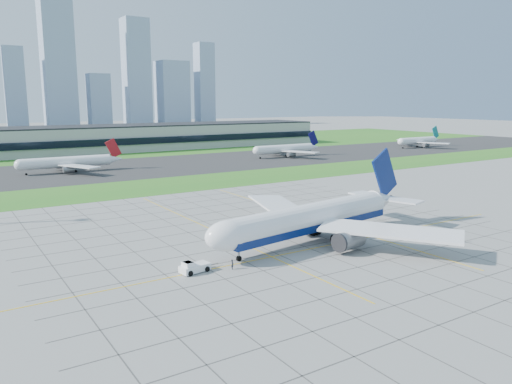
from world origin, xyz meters
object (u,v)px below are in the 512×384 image
pushback_tug (194,267)px  distant_jet_1 (68,162)px  airliner (312,218)px  distant_jet_3 (418,141)px  crew_near (232,264)px  distant_jet_2 (285,149)px  crew_far (461,239)px

pushback_tug → distant_jet_1: size_ratio=0.19×
airliner → distant_jet_3: 246.41m
crew_near → distant_jet_1: bearing=34.0°
pushback_tug → distant_jet_1: distant_jet_1 is taller
crew_near → distant_jet_1: size_ratio=0.04×
airliner → crew_near: size_ratio=32.42×
distant_jet_2 → distant_jet_3: 108.53m
distant_jet_1 → distant_jet_3: (223.92, -4.16, -0.00)m
pushback_tug → distant_jet_3: (234.72, 142.90, 3.49)m
crew_far → distant_jet_1: size_ratio=0.04×
crew_far → distant_jet_2: bearing=100.1°
distant_jet_1 → distant_jet_2: bearing=-1.2°
crew_near → distant_jet_1: (3.97, 149.36, 3.55)m
distant_jet_1 → pushback_tug: bearing=-94.2°
crew_far → pushback_tug: bearing=-160.5°
crew_near → distant_jet_1: 149.46m
pushback_tug → distant_jet_2: size_ratio=0.19×
distant_jet_1 → airliner: bearing=-81.9°
crew_far → distant_jet_3: size_ratio=0.04×
distant_jet_2 → distant_jet_3: bearing=-0.9°
distant_jet_1 → distant_jet_2: same height
pushback_tug → distant_jet_2: (126.20, 144.67, 3.49)m
pushback_tug → distant_jet_1: (10.79, 147.06, 3.49)m
pushback_tug → crew_near: bearing=-27.3°
crew_near → crew_far: (51.00, -11.94, -0.04)m
airliner → distant_jet_2: size_ratio=1.42×
airliner → distant_jet_2: airliner is taller
pushback_tug → crew_near: 7.20m
distant_jet_2 → distant_jet_1: bearing=178.8°
distant_jet_3 → distant_jet_2: bearing=179.1°
distant_jet_1 → distant_jet_2: (115.41, -2.39, -0.00)m
airliner → distant_jet_1: airliner is taller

